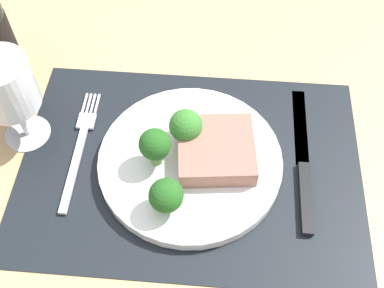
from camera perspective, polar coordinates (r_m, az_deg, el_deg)
The scene contains 10 objects.
ground_plane at distance 63.28cm, azimuth -0.21°, elevation -3.38°, with size 140.00×110.00×3.00cm, color tan.
placemat at distance 61.88cm, azimuth -0.22°, elevation -2.60°, with size 44.76×31.64×0.30cm, color black.
plate at distance 61.07cm, azimuth -0.22°, elevation -2.13°, with size 23.84×23.84×1.60cm, color white.
steak at distance 59.52cm, azimuth 2.95°, elevation -0.71°, with size 9.59×9.44×2.75cm, color #9E6B5B.
broccoli_center at distance 54.36cm, azimuth -3.17°, elevation -6.30°, with size 4.13×4.13×5.08cm.
broccoli_back_left at distance 59.49cm, azimuth -0.78°, elevation 2.18°, with size 4.29×4.29×5.33cm.
broccoli_near_fork at distance 57.22cm, azimuth -4.53°, elevation -0.14°, with size 4.01×4.01×5.88cm.
fork at distance 64.76cm, azimuth -13.49°, elevation -0.36°, with size 2.40×19.20×0.50cm.
knife at distance 62.84cm, azimuth 13.40°, elevation -2.83°, with size 1.80×23.00×0.80cm.
wine_glass at distance 61.80cm, azimuth -21.67°, elevation 6.26°, with size 7.39×7.39×13.69cm.
Camera 1 is at (2.88, -32.50, 52.72)cm, focal length 43.90 mm.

